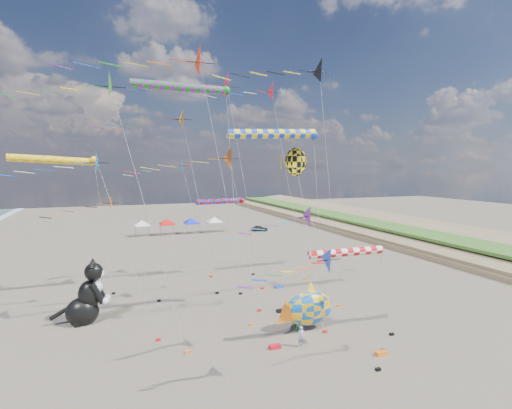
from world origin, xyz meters
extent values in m
plane|color=brown|center=(0.00, 0.00, 0.00)|extent=(260.00, 260.00, 0.00)
cone|color=blue|center=(1.24, -0.94, 8.30)|extent=(1.68, 1.80, 1.85)
cylinder|color=#B2B2B2|center=(3.03, -0.94, 4.15)|extent=(3.61, 0.02, 8.30)
cube|color=black|center=(4.82, -0.94, 0.10)|extent=(0.36, 0.24, 0.20)
cone|color=#27801C|center=(-10.82, 6.23, 19.36)|extent=(2.07, 2.22, 2.29)
cylinder|color=#B2B2B2|center=(-8.92, 6.23, 9.68)|extent=(3.83, 0.02, 19.36)
cube|color=black|center=(-7.02, 6.23, 0.10)|extent=(0.36, 0.24, 0.20)
cone|color=#791A9E|center=(3.14, 1.28, 10.50)|extent=(1.64, 1.76, 1.81)
cylinder|color=#B2B2B2|center=(5.04, 1.28, 5.25)|extent=(3.82, 0.02, 10.51)
cube|color=black|center=(6.94, 1.28, 0.10)|extent=(0.36, 0.24, 0.20)
cone|color=#F94B02|center=(-11.29, 18.82, 10.56)|extent=(1.51, 1.61, 1.66)
cylinder|color=#B2B2B2|center=(-9.45, 18.82, 5.28)|extent=(3.70, 0.02, 10.57)
cube|color=black|center=(-7.62, 18.82, 0.10)|extent=(0.36, 0.24, 0.20)
cone|color=red|center=(-3.89, 9.55, 22.12)|extent=(2.56, 2.74, 2.82)
cylinder|color=#B2B2B2|center=(-2.28, 9.55, 11.06)|extent=(3.24, 0.02, 22.12)
cube|color=black|center=(-0.67, 9.55, 0.10)|extent=(0.36, 0.24, 0.20)
cone|color=#0575E0|center=(-12.72, 9.20, 14.35)|extent=(1.77, 1.89, 1.95)
cylinder|color=#B2B2B2|center=(-10.77, 9.20, 7.18)|extent=(3.92, 0.02, 14.36)
cube|color=black|center=(-8.82, 9.20, 0.10)|extent=(0.36, 0.24, 0.20)
cone|color=#1376BB|center=(-2.34, 25.94, 14.25)|extent=(1.76, 1.88, 1.94)
cylinder|color=#B2B2B2|center=(-1.31, 25.94, 7.12)|extent=(2.08, 0.02, 14.25)
cube|color=black|center=(-0.28, 25.94, 0.10)|extent=(0.36, 0.24, 0.20)
cone|color=orange|center=(-1.42, 12.50, 14.79)|extent=(2.30, 2.46, 2.54)
cylinder|color=#B2B2B2|center=(-0.12, 12.50, 7.40)|extent=(2.62, 0.02, 14.80)
cube|color=black|center=(1.17, 12.50, 0.10)|extent=(0.36, 0.24, 0.20)
cone|color=red|center=(7.40, 20.71, 22.78)|extent=(2.38, 2.55, 2.63)
cylinder|color=#B2B2B2|center=(8.93, 20.71, 11.39)|extent=(3.08, 0.02, 22.78)
cube|color=black|center=(10.45, 20.71, 0.10)|extent=(0.36, 0.24, 0.20)
cone|color=orange|center=(-3.60, 19.21, 19.03)|extent=(2.20, 2.36, 2.43)
cylinder|color=#B2B2B2|center=(-2.43, 19.21, 9.51)|extent=(2.36, 0.02, 19.03)
cube|color=black|center=(-1.26, 19.21, 0.10)|extent=(0.36, 0.24, 0.20)
cone|color=#E61142|center=(1.02, 19.09, 22.45)|extent=(2.82, 3.02, 3.11)
cylinder|color=#B2B2B2|center=(2.56, 19.09, 11.22)|extent=(3.10, 0.02, 22.45)
cube|color=black|center=(4.10, 19.09, 0.10)|extent=(0.36, 0.24, 0.20)
cone|color=black|center=(7.30, 11.00, 22.72)|extent=(2.37, 2.53, 2.61)
cylinder|color=#B2B2B2|center=(8.26, 11.00, 11.36)|extent=(1.96, 0.02, 22.73)
cube|color=black|center=(9.23, 11.00, 0.10)|extent=(0.36, 0.24, 0.20)
cylinder|color=red|center=(0.64, 25.07, 9.76)|extent=(5.91, 0.67, 0.67)
sphere|color=red|center=(3.59, 25.07, 9.76)|extent=(0.70, 0.70, 0.70)
cylinder|color=#B2B2B2|center=(4.34, 25.07, 4.88)|extent=(1.52, 0.02, 9.76)
cube|color=black|center=(5.09, 25.07, 0.10)|extent=(0.36, 0.24, 0.20)
cylinder|color=red|center=(4.96, 3.48, 7.40)|extent=(6.21, 0.65, 0.65)
sphere|color=red|center=(8.06, 3.48, 7.40)|extent=(0.68, 0.68, 0.68)
cylinder|color=#B2B2B2|center=(8.81, 3.48, 3.70)|extent=(1.52, 0.02, 7.41)
cube|color=black|center=(9.56, 3.48, 0.10)|extent=(0.36, 0.24, 0.20)
cylinder|color=blue|center=(1.58, 10.31, 16.92)|extent=(8.17, 0.85, 0.85)
sphere|color=blue|center=(5.67, 10.31, 16.92)|extent=(0.89, 0.89, 0.89)
cylinder|color=#B2B2B2|center=(6.42, 10.31, 8.46)|extent=(1.52, 0.02, 16.92)
cube|color=black|center=(7.17, 10.31, 0.10)|extent=(0.36, 0.24, 0.20)
cylinder|color=yellow|center=(-17.49, 23.05, 14.72)|extent=(7.95, 0.78, 0.78)
sphere|color=yellow|center=(-13.51, 23.05, 14.72)|extent=(0.82, 0.82, 0.82)
cylinder|color=#B2B2B2|center=(-12.76, 23.05, 7.36)|extent=(1.52, 0.02, 14.72)
cube|color=black|center=(-12.01, 23.05, 0.10)|extent=(0.36, 0.24, 0.20)
cylinder|color=#167D1E|center=(-5.18, 18.11, 21.93)|extent=(9.57, 0.85, 0.85)
sphere|color=#167D1E|center=(-0.39, 18.11, 21.93)|extent=(0.90, 0.90, 0.90)
cylinder|color=#B2B2B2|center=(0.36, 18.11, 10.96)|extent=(1.52, 0.02, 21.93)
cube|color=black|center=(1.11, 18.11, 0.10)|extent=(0.36, 0.24, 0.20)
ellipsoid|color=yellow|center=(4.43, 11.36, 14.48)|extent=(2.20, 0.40, 2.64)
cone|color=yellow|center=(2.93, 11.36, 14.48)|extent=(0.12, 1.80, 1.80)
cylinder|color=#B2B2B2|center=(5.43, 10.36, 7.24)|extent=(2.03, 2.03, 14.48)
cube|color=black|center=(6.43, 9.36, 0.10)|extent=(0.36, 0.24, 0.20)
ellipsoid|color=#125DB4|center=(3.61, 6.89, 1.94)|extent=(4.79, 2.90, 2.99)
cone|color=orange|center=(1.02, 6.89, 1.94)|extent=(2.15, 0.68, 2.19)
cone|color=yellow|center=(3.81, 6.89, 3.43)|extent=(1.56, 0.51, 1.59)
cylinder|color=#B2B2B2|center=(4.71, 6.39, 0.72)|extent=(0.24, 1.04, 1.47)
cube|color=red|center=(4.61, 5.89, 0.10)|extent=(0.36, 0.24, 0.20)
imported|color=gray|center=(1.53, 4.19, 0.84)|extent=(0.63, 0.42, 1.68)
imported|color=#248751|center=(2.56, 6.77, 0.63)|extent=(0.69, 0.58, 1.26)
imported|color=#1C439E|center=(2.91, 7.97, 0.56)|extent=(0.70, 0.43, 1.11)
cube|color=red|center=(-0.53, 4.65, 0.15)|extent=(0.90, 0.44, 0.30)
cube|color=black|center=(3.09, 11.56, 0.15)|extent=(0.90, 0.44, 0.30)
cube|color=orange|center=(6.49, 0.87, 0.15)|extent=(0.90, 0.44, 0.30)
cube|color=blue|center=(5.96, 18.70, 0.15)|extent=(0.90, 0.44, 0.30)
cube|color=silver|center=(-6.00, 60.00, 2.25)|extent=(3.00, 3.00, 0.15)
pyramid|color=silver|center=(-6.00, 60.00, 3.30)|extent=(4.20, 4.20, 1.00)
cylinder|color=#999999|center=(-7.30, 58.70, 1.10)|extent=(0.08, 0.08, 2.20)
cylinder|color=#999999|center=(-4.70, 58.70, 1.10)|extent=(0.08, 0.08, 2.20)
cylinder|color=#999999|center=(-7.30, 61.30, 1.10)|extent=(0.08, 0.08, 2.20)
cylinder|color=#999999|center=(-4.70, 61.30, 1.10)|extent=(0.08, 0.08, 2.20)
cube|color=red|center=(-1.00, 60.00, 2.25)|extent=(3.00, 3.00, 0.15)
pyramid|color=red|center=(-1.00, 60.00, 3.30)|extent=(4.20, 4.20, 1.00)
cylinder|color=#999999|center=(-2.30, 58.70, 1.10)|extent=(0.08, 0.08, 2.20)
cylinder|color=#999999|center=(0.30, 58.70, 1.10)|extent=(0.08, 0.08, 2.20)
cylinder|color=#999999|center=(-2.30, 61.30, 1.10)|extent=(0.08, 0.08, 2.20)
cylinder|color=#999999|center=(0.30, 61.30, 1.10)|extent=(0.08, 0.08, 2.20)
cube|color=#1526D9|center=(4.00, 60.00, 2.25)|extent=(3.00, 3.00, 0.15)
pyramid|color=#1526D9|center=(4.00, 60.00, 3.30)|extent=(4.20, 4.20, 1.00)
cylinder|color=#999999|center=(2.70, 58.70, 1.10)|extent=(0.08, 0.08, 2.20)
cylinder|color=#999999|center=(5.30, 58.70, 1.10)|extent=(0.08, 0.08, 2.20)
cylinder|color=#999999|center=(2.70, 61.30, 1.10)|extent=(0.08, 0.08, 2.20)
cylinder|color=#999999|center=(5.30, 61.30, 1.10)|extent=(0.08, 0.08, 2.20)
cube|color=white|center=(9.00, 60.00, 2.25)|extent=(3.00, 3.00, 0.15)
pyramid|color=white|center=(9.00, 60.00, 3.30)|extent=(4.20, 4.20, 1.00)
cylinder|color=#999999|center=(7.70, 58.70, 1.10)|extent=(0.08, 0.08, 2.20)
cylinder|color=#999999|center=(10.30, 58.70, 1.10)|extent=(0.08, 0.08, 2.20)
cylinder|color=#999999|center=(7.70, 61.30, 1.10)|extent=(0.08, 0.08, 2.20)
cylinder|color=#999999|center=(10.30, 61.30, 1.10)|extent=(0.08, 0.08, 2.20)
imported|color=#26262D|center=(18.59, 58.00, 0.62)|extent=(3.93, 2.53, 1.25)
camera|label=1|loc=(-12.24, -22.62, 14.01)|focal=28.00mm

